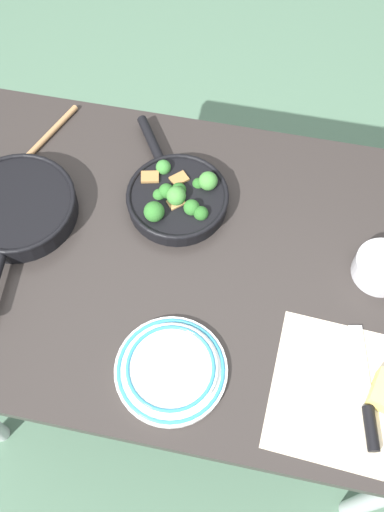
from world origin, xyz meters
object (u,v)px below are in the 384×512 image
object	(u,v)px
skillet_broccoli	(177,196)
skillet_eggs	(18,208)
grater_knife	(367,404)
dinner_plate_stack	(171,369)
wooden_spoon	(23,161)
prep_bowl_steel	(382,268)

from	to	relation	value
skillet_broccoli	skillet_eggs	world-z (taller)	skillet_broccoli
skillet_eggs	grater_knife	distance (m)	0.87
skillet_eggs	dinner_plate_stack	bearing A→B (deg)	49.72
wooden_spoon	prep_bowl_steel	distance (m)	0.89
skillet_eggs	wooden_spoon	xyz separation A→B (m)	(0.04, -0.14, -0.02)
prep_bowl_steel	wooden_spoon	bearing A→B (deg)	-8.44
skillet_eggs	dinner_plate_stack	world-z (taller)	skillet_eggs
skillet_broccoli	prep_bowl_steel	size ratio (longest dim) A/B	2.83
wooden_spoon	skillet_eggs	bearing A→B (deg)	38.10
prep_bowl_steel	dinner_plate_stack	bearing A→B (deg)	37.77
wooden_spoon	grater_knife	xyz separation A→B (m)	(-0.87, 0.43, 0.00)
skillet_eggs	prep_bowl_steel	world-z (taller)	skillet_eggs
skillet_broccoli	wooden_spoon	xyz separation A→B (m)	(0.40, -0.04, -0.02)
wooden_spoon	prep_bowl_steel	world-z (taller)	prep_bowl_steel
skillet_eggs	grater_knife	bearing A→B (deg)	65.17
skillet_broccoli	prep_bowl_steel	world-z (taller)	skillet_broccoli
skillet_broccoli	prep_bowl_steel	distance (m)	0.49
grater_knife	dinner_plate_stack	xyz separation A→B (m)	(0.39, 0.01, 0.00)
dinner_plate_stack	skillet_eggs	bearing A→B (deg)	-34.70
skillet_broccoli	wooden_spoon	world-z (taller)	skillet_broccoli
skillet_broccoli	dinner_plate_stack	size ratio (longest dim) A/B	1.50
grater_knife	dinner_plate_stack	bearing A→B (deg)	80.11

